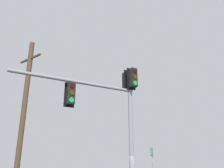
# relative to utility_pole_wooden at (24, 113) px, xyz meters

# --- Properties ---
(signal_mast_assembly) EXTENTS (0.97, 5.54, 6.50)m
(signal_mast_assembly) POSITION_rel_utility_pole_wooden_xyz_m (7.46, 3.23, -0.83)
(signal_mast_assembly) COLOR gray
(signal_mast_assembly) RESTS_ON ground
(utility_pole_wooden) EXTENTS (2.12, 1.22, 10.75)m
(utility_pole_wooden) POSITION_rel_utility_pole_wooden_xyz_m (0.00, 0.00, 0.00)
(utility_pole_wooden) COLOR #4C3823
(utility_pole_wooden) RESTS_ON ground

